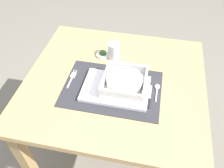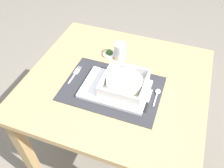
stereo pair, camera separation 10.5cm
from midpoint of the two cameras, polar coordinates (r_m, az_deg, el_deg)
The scene contains 10 objects.
ground_plane at distance 1.73m, azimuth 2.54°, elevation -17.17°, with size 6.00×6.00×0.00m, color gray.
dining_table at distance 1.20m, azimuth 3.52°, elevation -3.11°, with size 0.85×0.78×0.76m.
placemat at distance 1.07m, azimuth 2.80°, elevation -1.21°, with size 0.44×0.31×0.00m, color #2D2D33.
serving_plate at distance 1.05m, azimuth 3.69°, elevation -1.37°, with size 0.30×0.20×0.02m, color white.
porridge_bowl at distance 1.04m, azimuth 5.96°, elevation -0.06°, with size 0.19×0.19×0.06m.
fork at distance 1.14m, azimuth -6.37°, elevation 2.44°, with size 0.02×0.13×0.00m.
spoon at distance 1.07m, azimuth 13.79°, elevation -2.33°, with size 0.02×0.11×0.01m.
butter_knife at distance 1.03m, azimuth 11.50°, elevation -4.44°, with size 0.01×0.13×0.01m.
drinking_glass at distance 1.21m, azimuth 4.50°, elevation 7.69°, with size 0.06×0.06×0.09m.
condiment_saucer at distance 1.24m, azimuth 1.79°, elevation 7.32°, with size 0.07×0.07×0.04m.
Camera 2 is at (0.25, -0.75, 1.54)m, focal length 37.47 mm.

